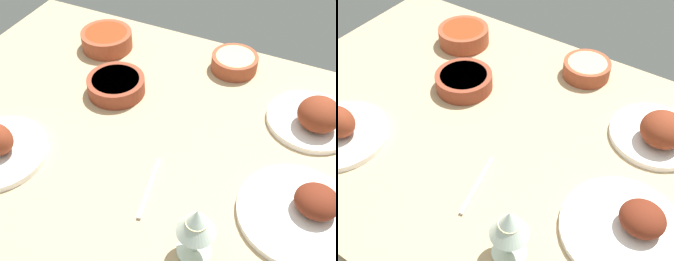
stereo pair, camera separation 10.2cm
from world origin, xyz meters
The scene contains 8 objects.
dining_table centered at (0.00, 0.00, 2.00)cm, with size 140.00×90.00×4.00cm, color tan.
plate_center_main centered at (-35.46, 8.78, 5.98)cm, with size 25.57×25.57×7.56cm.
plate_far_side centered at (-32.00, -19.00, 7.30)cm, with size 22.49×22.49×9.61cm.
bowl_sauce centered at (34.26, -27.31, 6.97)cm, with size 15.89×15.89×5.45cm.
bowl_potatoes centered at (-5.75, -33.58, 6.57)cm, with size 13.64×13.64×4.67cm.
bowl_soup centered at (20.43, -9.48, 6.54)cm, with size 15.99×15.99×4.61cm.
wine_glass centered at (-18.14, 26.23, 13.93)cm, with size 7.60×7.60×14.00cm.
fork_loose centered at (-3.28, 16.52, 4.40)cm, with size 16.53×0.90×0.80cm, color silver.
Camera 1 is at (-30.68, 64.53, 78.42)cm, focal length 43.91 mm.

